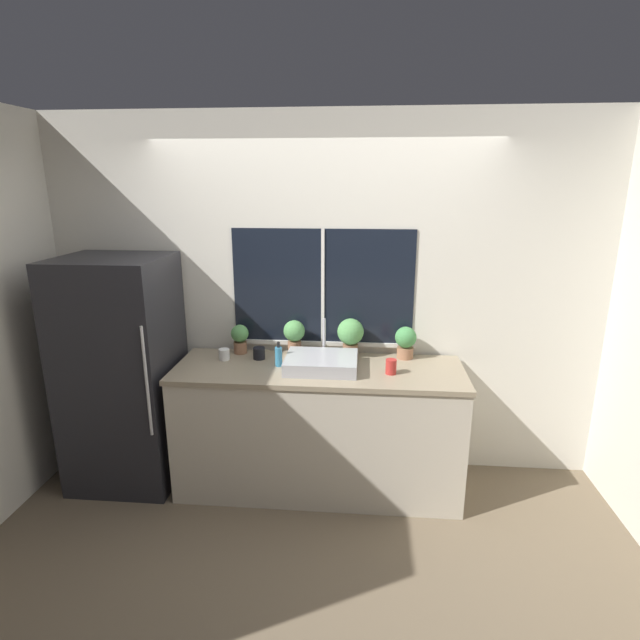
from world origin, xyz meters
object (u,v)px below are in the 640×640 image
Objects in this scene: mug_white at (224,354)px; mug_red at (391,367)px; potted_plant_center_right at (350,334)px; potted_plant_center_left at (294,334)px; mug_black at (259,353)px; refrigerator at (123,372)px; soap_bottle at (279,356)px; sink at (321,362)px; potted_plant_far_left at (240,337)px; potted_plant_far_right at (406,341)px.

mug_white is 0.80× the size of mug_red.
mug_white is (-0.92, -0.16, -0.13)m from potted_plant_center_right.
mug_white is at bearing -162.62° from potted_plant_center_left.
potted_plant_center_right is at bearing 9.85° from mug_black.
mug_black is at bearing 8.24° from refrigerator.
mug_black is at bearing 141.78° from soap_bottle.
potted_plant_center_right is at bearing 54.29° from sink.
potted_plant_center_left is at bearing 25.17° from mug_black.
refrigerator is at bearing -168.15° from potted_plant_center_left.
potted_plant_far_left is at bearing 180.00° from potted_plant_center_left.
sink is 0.70m from potted_plant_far_left.
refrigerator is 7.64× the size of potted_plant_far_left.
mug_white is at bearing 171.92° from mug_red.
mug_black is at bearing -154.83° from potted_plant_center_left.
potted_plant_center_right is 3.31× the size of mug_black.
potted_plant_far_right is at bearing -0.00° from potted_plant_center_right.
soap_bottle is (0.34, -0.25, -0.05)m from potted_plant_far_left.
mug_red is at bearing -5.70° from soap_bottle.
potted_plant_far_left is (0.82, 0.26, 0.21)m from refrigerator.
soap_bottle is (1.16, 0.01, 0.16)m from refrigerator.
potted_plant_far_left is 1.18m from mug_red.
potted_plant_center_right reaches higher than potted_plant_far_left.
potted_plant_far_left is at bearing 163.76° from mug_red.
mug_black is at bearing -173.84° from potted_plant_far_right.
mug_red is (0.48, -0.06, 0.01)m from sink.
refrigerator reaches higher than sink.
potted_plant_center_left reaches higher than potted_plant_far_right.
mug_black is (0.99, 0.14, 0.13)m from refrigerator.
sink is at bearing -125.71° from potted_plant_center_right.
potted_plant_center_left is (1.24, 0.26, 0.25)m from refrigerator.
potted_plant_far_right is 1.09m from mug_black.
potted_plant_center_right is at bearing 131.26° from mug_red.
sink is 0.50m from mug_black.
potted_plant_far_right is 0.94m from soap_bottle.
refrigerator is at bearing -172.84° from potted_plant_far_right.
mug_red is at bearing -8.08° from mug_white.
potted_plant_far_left is 0.42m from potted_plant_center_left.
mug_red is at bearing -2.01° from refrigerator.
soap_bottle is at bearing -107.36° from potted_plant_center_left.
potted_plant_center_right is (0.84, 0.00, 0.05)m from potted_plant_far_left.
mug_white is at bearing 7.96° from refrigerator.
potted_plant_far_right is (0.41, -0.00, -0.04)m from potted_plant_center_right.
mug_white is at bearing 167.55° from soap_bottle.
potted_plant_far_left is 0.20m from mug_white.
refrigerator is 19.36× the size of mug_black.
sink is at bearing -0.36° from refrigerator.
sink reaches higher than soap_bottle.
refrigerator is 3.41× the size of sink.
mug_white is (-0.08, -0.16, -0.09)m from potted_plant_far_left.
mug_black is (-0.25, -0.12, -0.12)m from potted_plant_center_left.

